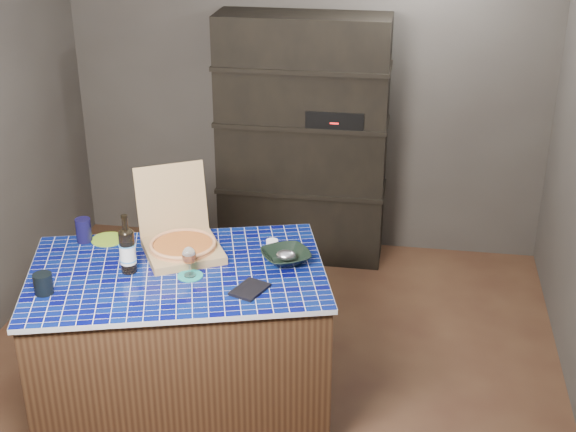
% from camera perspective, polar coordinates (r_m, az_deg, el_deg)
% --- Properties ---
extents(room, '(3.50, 3.50, 3.50)m').
position_cam_1_polar(room, '(4.25, -1.95, 3.13)').
color(room, brown).
rests_on(room, ground).
extents(shelving_unit, '(1.20, 0.41, 1.80)m').
position_cam_1_polar(shelving_unit, '(5.78, 1.06, 5.41)').
color(shelving_unit, black).
rests_on(shelving_unit, floor).
extents(kitchen_island, '(1.72, 1.34, 0.83)m').
position_cam_1_polar(kitchen_island, '(4.39, -7.59, -8.62)').
color(kitchen_island, '#48301C').
rests_on(kitchen_island, floor).
extents(pizza_box, '(0.57, 0.60, 0.42)m').
position_cam_1_polar(pizza_box, '(4.33, -7.56, -1.88)').
color(pizza_box, tan).
rests_on(pizza_box, kitchen_island).
extents(mead_bottle, '(0.09, 0.09, 0.32)m').
position_cam_1_polar(mead_bottle, '(4.15, -11.35, -2.37)').
color(mead_bottle, black).
rests_on(mead_bottle, kitchen_island).
extents(teal_trivet, '(0.13, 0.13, 0.01)m').
position_cam_1_polar(teal_trivet, '(4.11, -6.97, -4.25)').
color(teal_trivet, teal).
rests_on(teal_trivet, kitchen_island).
extents(wine_glass, '(0.07, 0.07, 0.16)m').
position_cam_1_polar(wine_glass, '(4.06, -7.05, -2.86)').
color(wine_glass, white).
rests_on(wine_glass, teal_trivet).
extents(tumbler, '(0.09, 0.09, 0.10)m').
position_cam_1_polar(tumbler, '(4.09, -17.01, -4.63)').
color(tumbler, black).
rests_on(tumbler, kitchen_island).
extents(dvd_case, '(0.19, 0.22, 0.01)m').
position_cam_1_polar(dvd_case, '(3.96, -2.73, -5.24)').
color(dvd_case, black).
rests_on(dvd_case, kitchen_island).
extents(bowl, '(0.34, 0.34, 0.06)m').
position_cam_1_polar(bowl, '(4.21, -0.15, -2.91)').
color(bowl, black).
rests_on(bowl, kitchen_island).
extents(foil_contents, '(0.11, 0.09, 0.05)m').
position_cam_1_polar(foil_contents, '(4.20, -0.15, -2.80)').
color(foil_contents, '#B3B1BD').
rests_on(foil_contents, bowl).
extents(white_jar, '(0.06, 0.06, 0.06)m').
position_cam_1_polar(white_jar, '(4.34, -1.13, -2.06)').
color(white_jar, white).
rests_on(white_jar, kitchen_island).
extents(navy_cup, '(0.09, 0.09, 0.13)m').
position_cam_1_polar(navy_cup, '(4.55, -14.34, -0.98)').
color(navy_cup, black).
rests_on(navy_cup, kitchen_island).
extents(green_trivet, '(0.19, 0.19, 0.01)m').
position_cam_1_polar(green_trivet, '(4.56, -12.68, -1.63)').
color(green_trivet, '#76A523').
rests_on(green_trivet, kitchen_island).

